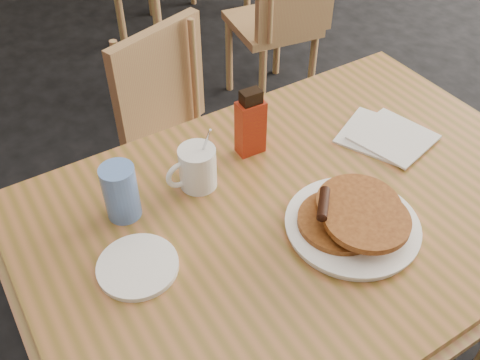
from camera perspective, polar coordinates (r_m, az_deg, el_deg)
name	(u,v)px	position (r m, az deg, el deg)	size (l,w,h in m)	color
main_table	(303,216)	(1.24, 6.73, -3.82)	(1.28, 0.87, 0.75)	#A4673A
chair_main_far	(175,130)	(1.85, -6.93, 5.33)	(0.47, 0.47, 0.82)	#A2844C
chair_neighbor_near	(283,12)	(2.58, 4.59, 17.40)	(0.43, 0.43, 0.83)	#A2844C
pancake_plate	(353,221)	(1.16, 11.96, -4.28)	(0.29, 0.29, 0.08)	white
coffee_mug	(197,167)	(1.22, -4.66, 1.35)	(0.12, 0.09, 0.16)	white
syrup_bottle	(251,124)	(1.29, 1.13, 5.95)	(0.07, 0.05, 0.18)	maroon
napkin_stack	(386,136)	(1.43, 15.27, 4.55)	(0.24, 0.26, 0.01)	silver
blue_tumbler	(121,192)	(1.17, -12.61, -1.26)	(0.08, 0.08, 0.13)	#5A83D4
side_saucer	(138,266)	(1.10, -10.85, -9.02)	(0.16, 0.16, 0.01)	white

